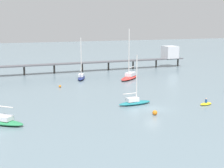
% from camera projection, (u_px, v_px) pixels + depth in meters
% --- Properties ---
extents(ground_plane, '(400.00, 400.00, 0.00)m').
position_uv_depth(ground_plane, '(153.00, 109.00, 54.59)').
color(ground_plane, slate).
extents(pier, '(74.67, 4.41, 6.50)m').
position_uv_depth(pier, '(120.00, 58.00, 100.50)').
color(pier, '#4C4C51').
rests_on(pier, ground_plane).
extents(sailboat_teal, '(6.11, 1.97, 8.39)m').
position_uv_depth(sailboat_teal, '(134.00, 101.00, 57.23)').
color(sailboat_teal, '#1E727A').
rests_on(sailboat_teal, ground_plane).
extents(sailboat_green, '(6.83, 7.18, 11.00)m').
position_uv_depth(sailboat_green, '(0.00, 119.00, 46.28)').
color(sailboat_green, '#287F4C').
rests_on(sailboat_green, ground_plane).
extents(sailboat_red, '(8.40, 7.83, 12.26)m').
position_uv_depth(sailboat_red, '(130.00, 76.00, 83.65)').
color(sailboat_red, red).
rests_on(sailboat_red, ground_plane).
extents(sailboat_navy, '(4.39, 7.10, 10.13)m').
position_uv_depth(sailboat_navy, '(81.00, 77.00, 83.31)').
color(sailboat_navy, navy).
rests_on(sailboat_navy, ground_plane).
extents(dinghy_yellow, '(2.68, 1.58, 1.14)m').
position_uv_depth(dinghy_yellow, '(206.00, 104.00, 57.25)').
color(dinghy_yellow, yellow).
rests_on(dinghy_yellow, ground_plane).
extents(mooring_buoy_mid, '(0.54, 0.54, 0.54)m').
position_uv_depth(mooring_buoy_mid, '(60.00, 86.00, 72.67)').
color(mooring_buoy_mid, orange).
rests_on(mooring_buoy_mid, ground_plane).
extents(mooring_buoy_far, '(0.75, 0.75, 0.75)m').
position_uv_depth(mooring_buoy_far, '(155.00, 113.00, 50.80)').
color(mooring_buoy_far, orange).
rests_on(mooring_buoy_far, ground_plane).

